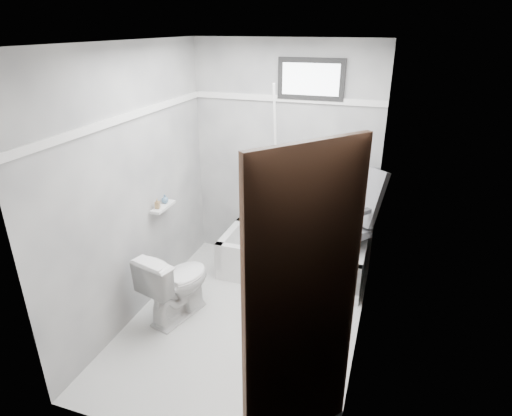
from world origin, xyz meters
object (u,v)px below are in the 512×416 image
at_px(bathtub, 292,258).
at_px(door, 338,356).
at_px(toilet, 177,283).
at_px(soap_bottle_b, 165,199).
at_px(soap_bottle_a, 157,203).
at_px(office_chair, 335,222).

xyz_separation_m(bathtub, door, (0.77, -2.21, 0.79)).
xyz_separation_m(toilet, soap_bottle_b, (-0.32, 0.45, 0.62)).
distance_m(door, soap_bottle_a, 2.45).
height_order(office_chair, soap_bottle_a, office_chair).
bearing_deg(bathtub, soap_bottle_b, -154.29).
relative_size(toilet, soap_bottle_a, 7.47).
xyz_separation_m(bathtub, soap_bottle_b, (-1.15, -0.56, 0.75)).
bearing_deg(door, soap_bottle_a, 141.73).
xyz_separation_m(toilet, soap_bottle_a, (-0.32, 0.31, 0.62)).
height_order(bathtub, soap_bottle_a, soap_bottle_a).
xyz_separation_m(soap_bottle_a, soap_bottle_b, (0.00, 0.14, -0.01)).
height_order(office_chair, toilet, office_chair).
bearing_deg(soap_bottle_b, soap_bottle_a, -90.00).
bearing_deg(soap_bottle_b, toilet, -54.70).
bearing_deg(soap_bottle_a, office_chair, 24.64).
height_order(toilet, door, door).
distance_m(bathtub, toilet, 1.31).
height_order(office_chair, door, door).
relative_size(bathtub, office_chair, 1.34).
height_order(door, soap_bottle_b, door).
distance_m(toilet, soap_bottle_a, 0.77).
xyz_separation_m(bathtub, office_chair, (0.42, 0.03, 0.47)).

